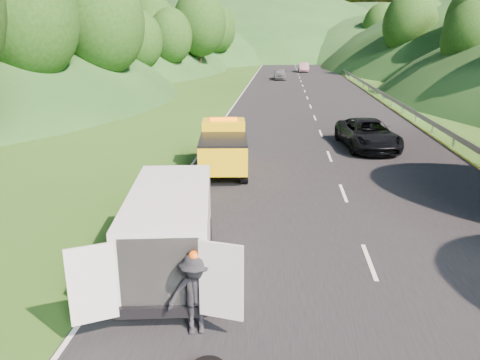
# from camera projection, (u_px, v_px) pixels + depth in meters

# --- Properties ---
(ground) EXTENTS (320.00, 320.00, 0.00)m
(ground) POSITION_uv_depth(u_px,v_px,m) (265.00, 230.00, 15.31)
(ground) COLOR #38661E
(ground) RESTS_ON ground
(road_surface) EXTENTS (14.00, 200.00, 0.02)m
(road_surface) POSITION_uv_depth(u_px,v_px,m) (305.00, 91.00, 53.10)
(road_surface) COLOR black
(road_surface) RESTS_ON ground
(guardrail) EXTENTS (0.06, 140.00, 1.52)m
(guardrail) POSITION_uv_depth(u_px,v_px,m) (354.00, 81.00, 64.37)
(guardrail) COLOR gray
(guardrail) RESTS_ON ground
(tree_line_left) EXTENTS (14.00, 140.00, 14.00)m
(tree_line_left) POSITION_uv_depth(u_px,v_px,m) (159.00, 75.00, 73.99)
(tree_line_left) COLOR #2C5218
(tree_line_left) RESTS_ON ground
(tree_line_right) EXTENTS (14.00, 140.00, 14.00)m
(tree_line_right) POSITION_uv_depth(u_px,v_px,m) (433.00, 77.00, 70.43)
(tree_line_right) COLOR #2C5218
(tree_line_right) RESTS_ON ground
(hills_backdrop) EXTENTS (201.00, 288.60, 44.00)m
(hills_backdrop) POSITION_uv_depth(u_px,v_px,m) (303.00, 56.00, 142.88)
(hills_backdrop) COLOR #2D5B23
(hills_backdrop) RESTS_ON ground
(tow_truck) EXTENTS (2.61, 5.70, 2.37)m
(tow_truck) POSITION_uv_depth(u_px,v_px,m) (224.00, 147.00, 21.60)
(tow_truck) COLOR black
(tow_truck) RESTS_ON ground
(white_van) EXTENTS (3.59, 6.67, 2.26)m
(white_van) POSITION_uv_depth(u_px,v_px,m) (171.00, 225.00, 12.43)
(white_van) COLOR black
(white_van) RESTS_ON ground
(woman) EXTENTS (0.54, 0.65, 1.58)m
(woman) POSITION_uv_depth(u_px,v_px,m) (190.00, 219.00, 16.27)
(woman) COLOR silver
(woman) RESTS_ON ground
(child) EXTENTS (0.58, 0.57, 0.94)m
(child) POSITION_uv_depth(u_px,v_px,m) (193.00, 224.00, 15.83)
(child) COLOR #CFB96E
(child) RESTS_ON ground
(worker) EXTENTS (1.28, 0.89, 1.82)m
(worker) POSITION_uv_depth(u_px,v_px,m) (197.00, 332.00, 10.05)
(worker) COLOR black
(worker) RESTS_ON ground
(suitcase) EXTENTS (0.36, 0.26, 0.52)m
(suitcase) POSITION_uv_depth(u_px,v_px,m) (134.00, 216.00, 15.80)
(suitcase) COLOR #5A5A44
(suitcase) RESTS_ON ground
(passing_suv) EXTENTS (3.27, 6.01, 1.60)m
(passing_suv) POSITION_uv_depth(u_px,v_px,m) (367.00, 148.00, 26.36)
(passing_suv) COLOR black
(passing_suv) RESTS_ON ground
(dist_car_a) EXTENTS (1.78, 4.42, 1.51)m
(dist_car_a) POSITION_uv_depth(u_px,v_px,m) (280.00, 80.00, 66.86)
(dist_car_a) COLOR #55555A
(dist_car_a) RESTS_ON ground
(dist_car_b) EXTENTS (1.66, 4.76, 1.57)m
(dist_car_b) POSITION_uv_depth(u_px,v_px,m) (304.00, 72.00, 80.63)
(dist_car_b) COLOR #825666
(dist_car_b) RESTS_ON ground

